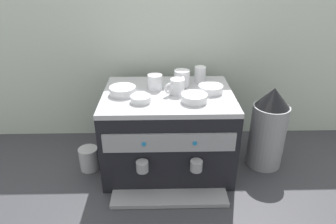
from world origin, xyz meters
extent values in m
plane|color=#38383D|center=(0.00, 0.00, 0.00)|extent=(4.00, 4.00, 0.00)
cube|color=silver|center=(0.00, 0.35, 0.46)|extent=(2.80, 0.03, 0.91)
cube|color=black|center=(0.00, 0.00, 0.20)|extent=(0.64, 0.47, 0.40)
cube|color=#B7B7BC|center=(0.00, 0.00, 0.41)|extent=(0.64, 0.47, 0.02)
cube|color=#939399|center=(0.00, -0.24, 0.29)|extent=(0.59, 0.01, 0.09)
cylinder|color=#1E7AB7|center=(-0.11, -0.25, 0.29)|extent=(0.02, 0.01, 0.02)
cylinder|color=#1E7AB7|center=(0.11, -0.25, 0.29)|extent=(0.02, 0.01, 0.02)
cube|color=#939399|center=(0.00, -0.29, 0.01)|extent=(0.55, 0.12, 0.02)
cylinder|color=#939399|center=(-0.12, -0.27, 0.18)|extent=(0.06, 0.06, 0.05)
cylinder|color=#939399|center=(0.12, -0.27, 0.18)|extent=(0.06, 0.06, 0.05)
cylinder|color=white|center=(-0.06, 0.06, 0.46)|extent=(0.07, 0.07, 0.07)
torus|color=white|center=(-0.07, 0.11, 0.46)|extent=(0.02, 0.06, 0.05)
cylinder|color=white|center=(0.05, -0.01, 0.46)|extent=(0.07, 0.07, 0.07)
torus|color=white|center=(0.01, -0.03, 0.46)|extent=(0.05, 0.04, 0.05)
cylinder|color=white|center=(0.07, 0.10, 0.47)|extent=(0.08, 0.08, 0.08)
torus|color=white|center=(0.08, 0.04, 0.47)|extent=(0.02, 0.06, 0.06)
cylinder|color=white|center=(0.17, 0.15, 0.47)|extent=(0.06, 0.06, 0.08)
torus|color=white|center=(0.18, 0.19, 0.47)|extent=(0.01, 0.06, 0.06)
cylinder|color=white|center=(0.12, -0.10, 0.44)|extent=(0.12, 0.12, 0.04)
cylinder|color=white|center=(0.12, -0.10, 0.43)|extent=(0.07, 0.07, 0.01)
cylinder|color=white|center=(-0.13, -0.10, 0.44)|extent=(0.09, 0.09, 0.03)
cylinder|color=white|center=(-0.13, -0.10, 0.43)|extent=(0.05, 0.05, 0.01)
cylinder|color=white|center=(0.21, 0.01, 0.44)|extent=(0.12, 0.12, 0.04)
cylinder|color=white|center=(0.21, 0.01, 0.43)|extent=(0.07, 0.07, 0.01)
cylinder|color=white|center=(-0.22, -0.01, 0.44)|extent=(0.13, 0.13, 0.04)
cylinder|color=white|center=(-0.22, -0.01, 0.43)|extent=(0.07, 0.07, 0.01)
cylinder|color=#939399|center=(0.53, -0.01, 0.18)|extent=(0.19, 0.19, 0.35)
cone|color=black|center=(0.53, -0.01, 0.40)|extent=(0.17, 0.17, 0.10)
cylinder|color=#B7B7BC|center=(-0.42, -0.03, 0.06)|extent=(0.10, 0.10, 0.12)
camera|label=1|loc=(-0.03, -1.38, 1.02)|focal=32.45mm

